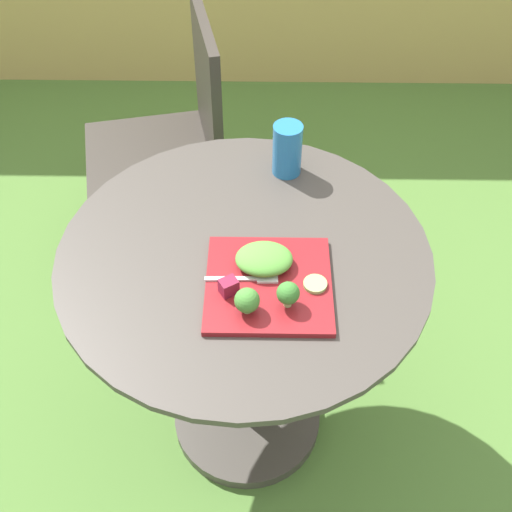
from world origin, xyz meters
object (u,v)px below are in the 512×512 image
drinking_glass (287,152)px  fork (249,279)px  patio_chair (177,131)px  salad_plate (269,284)px

drinking_glass → fork: bearing=-102.9°
patio_chair → drinking_glass: bearing=-54.2°
patio_chair → drinking_glass: 0.65m
salad_plate → drinking_glass: (0.04, 0.38, 0.05)m
salad_plate → fork: fork is taller
salad_plate → fork: 0.04m
patio_chair → fork: size_ratio=5.83×
drinking_glass → salad_plate: bearing=-96.6°
salad_plate → drinking_glass: 0.39m
drinking_glass → fork: drinking_glass is taller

